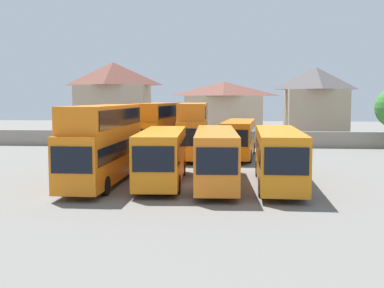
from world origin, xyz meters
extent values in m
plane|color=slate|center=(0.00, 18.00, 0.00)|extent=(140.00, 140.00, 0.00)
cube|color=gray|center=(0.00, 24.57, 0.90)|extent=(56.00, 0.50, 1.80)
cube|color=orange|center=(-5.45, 0.03, 1.92)|extent=(2.57, 11.93, 3.12)
cube|color=black|center=(-5.48, -5.95, 2.29)|extent=(2.19, 0.09, 1.40)
cube|color=black|center=(-5.45, 0.03, 2.29)|extent=(2.60, 10.98, 0.98)
cube|color=orange|center=(-5.44, 0.32, 4.26)|extent=(2.52, 11.33, 1.56)
cube|color=black|center=(-5.44, 0.32, 4.26)|extent=(2.60, 10.74, 1.09)
cylinder|color=black|center=(-4.32, -3.67, 0.55)|extent=(0.31, 1.10, 1.10)
cylinder|color=black|center=(-6.62, -3.66, 0.55)|extent=(0.31, 1.10, 1.10)
cylinder|color=black|center=(-4.28, 3.71, 0.55)|extent=(0.31, 1.10, 1.10)
cylinder|color=black|center=(-6.57, 3.73, 0.55)|extent=(0.31, 1.10, 1.10)
cube|color=orange|center=(-1.68, 0.37, 1.89)|extent=(3.17, 10.76, 3.07)
cube|color=black|center=(-1.37, -4.96, 2.26)|extent=(2.25, 0.21, 1.38)
cube|color=black|center=(-1.68, 0.37, 2.26)|extent=(3.16, 9.92, 0.97)
cylinder|color=black|center=(-0.31, -2.85, 0.55)|extent=(0.36, 1.12, 1.10)
cylinder|color=black|center=(-2.66, -2.99, 0.55)|extent=(0.36, 1.12, 1.10)
cylinder|color=black|center=(-0.70, 3.73, 0.55)|extent=(0.36, 1.12, 1.10)
cylinder|color=black|center=(-3.04, 3.59, 0.55)|extent=(0.36, 1.12, 1.10)
cube|color=orange|center=(1.74, 0.28, 1.91)|extent=(3.03, 12.07, 3.11)
cube|color=black|center=(2.05, -5.72, 2.29)|extent=(2.13, 0.19, 1.40)
cube|color=black|center=(1.74, 0.28, 2.29)|extent=(3.02, 11.12, 0.98)
cylinder|color=black|center=(3.05, -3.37, 0.55)|extent=(0.36, 1.11, 1.10)
cylinder|color=black|center=(0.82, -3.48, 0.55)|extent=(0.36, 1.11, 1.10)
cylinder|color=black|center=(2.67, 4.04, 0.55)|extent=(0.36, 1.11, 1.10)
cylinder|color=black|center=(0.44, 3.93, 0.55)|extent=(0.36, 1.11, 1.10)
cube|color=orange|center=(5.67, 0.26, 1.93)|extent=(2.78, 11.74, 3.14)
cube|color=black|center=(5.56, -5.60, 2.31)|extent=(2.25, 0.12, 1.41)
cube|color=black|center=(5.67, 0.26, 2.31)|extent=(2.81, 10.81, 0.99)
cylinder|color=black|center=(6.78, -3.39, 0.55)|extent=(0.32, 1.11, 1.10)
cylinder|color=black|center=(4.43, -3.34, 0.55)|extent=(0.32, 1.11, 1.10)
cylinder|color=black|center=(6.92, 3.86, 0.55)|extent=(0.32, 1.11, 1.10)
cylinder|color=black|center=(4.57, 3.91, 0.55)|extent=(0.32, 1.11, 1.10)
cube|color=orange|center=(-4.31, 14.27, 1.92)|extent=(3.21, 11.33, 3.12)
cube|color=black|center=(-4.64, 8.66, 2.29)|extent=(2.26, 0.21, 1.41)
cube|color=black|center=(-4.31, 14.27, 2.29)|extent=(3.20, 10.43, 0.98)
cube|color=orange|center=(-4.30, 14.55, 4.26)|extent=(3.13, 10.76, 1.56)
cube|color=black|center=(-4.30, 14.55, 4.26)|extent=(3.19, 10.21, 1.09)
cylinder|color=black|center=(-3.34, 10.74, 0.55)|extent=(0.36, 1.12, 1.10)
cylinder|color=black|center=(-5.69, 10.87, 0.55)|extent=(0.36, 1.12, 1.10)
cylinder|color=black|center=(-2.93, 17.67, 0.55)|extent=(0.36, 1.12, 1.10)
cylinder|color=black|center=(-5.29, 17.80, 0.55)|extent=(0.36, 1.12, 1.10)
cube|color=orange|center=(-0.88, 14.50, 1.95)|extent=(2.86, 11.52, 3.19)
cube|color=black|center=(-0.65, 8.77, 2.33)|extent=(2.12, 0.17, 1.43)
cube|color=black|center=(-0.88, 14.50, 2.33)|extent=(2.87, 10.61, 1.00)
cube|color=orange|center=(-0.89, 14.79, 4.29)|extent=(2.79, 10.95, 1.49)
cube|color=black|center=(-0.89, 14.79, 4.29)|extent=(2.86, 10.38, 1.04)
cylinder|color=black|center=(0.37, 11.01, 0.55)|extent=(0.34, 1.11, 1.10)
cylinder|color=black|center=(-1.84, 10.92, 0.55)|extent=(0.34, 1.11, 1.10)
cylinder|color=black|center=(0.09, 18.09, 0.55)|extent=(0.34, 1.11, 1.10)
cylinder|color=black|center=(-2.12, 18.00, 0.55)|extent=(0.34, 1.11, 1.10)
cube|color=orange|center=(3.32, 14.62, 1.89)|extent=(3.38, 10.98, 3.07)
cube|color=black|center=(2.89, 9.21, 2.26)|extent=(2.22, 0.26, 1.38)
cube|color=black|center=(3.32, 14.62, 2.26)|extent=(3.35, 10.12, 0.97)
cylinder|color=black|center=(4.22, 11.19, 0.55)|extent=(0.39, 1.12, 1.10)
cylinder|color=black|center=(1.90, 11.37, 0.55)|extent=(0.39, 1.12, 1.10)
cylinder|color=black|center=(4.75, 17.87, 0.55)|extent=(0.39, 1.12, 1.10)
cylinder|color=black|center=(2.43, 18.05, 0.55)|extent=(0.39, 1.12, 1.10)
cube|color=tan|center=(-13.08, 33.18, 3.60)|extent=(8.95, 6.57, 7.21)
pyramid|color=brown|center=(-13.08, 33.18, 8.70)|extent=(9.40, 6.90, 2.99)
cube|color=#C6B293|center=(1.47, 34.68, 2.91)|extent=(9.91, 6.85, 5.83)
pyramid|color=brown|center=(1.47, 34.68, 6.75)|extent=(10.40, 7.19, 1.85)
cube|color=tan|center=(13.15, 33.26, 3.31)|extent=(7.34, 6.97, 6.61)
pyramid|color=#514C4C|center=(13.15, 33.26, 8.02)|extent=(7.71, 7.32, 2.81)
camera|label=1|loc=(2.95, -30.41, 5.48)|focal=45.74mm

